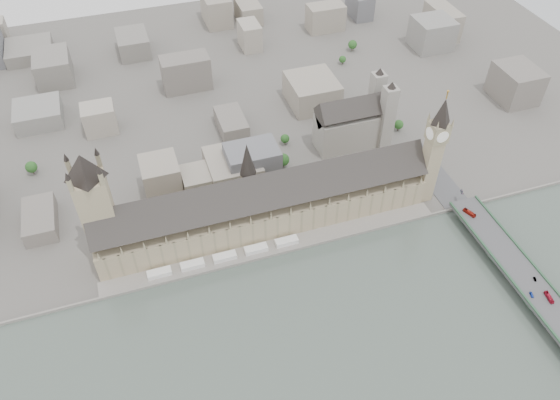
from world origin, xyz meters
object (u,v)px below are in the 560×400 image
object	(u,v)px
victoria_tower	(95,204)
car_approach	(462,192)
red_bus_south	(549,297)
elizabeth_tower	(435,144)
westminster_abbey	(354,122)
red_bus_north	(469,213)
palace_of_westminster	(264,204)
westminster_bridge	(514,269)
car_silver	(535,279)
car_blue	(532,295)

from	to	relation	value
victoria_tower	car_approach	bearing A→B (deg)	-6.49
victoria_tower	car_approach	size ratio (longest dim) A/B	20.18
victoria_tower	red_bus_south	size ratio (longest dim) A/B	9.85
elizabeth_tower	westminster_abbey	distance (m)	96.91
westminster_abbey	car_approach	size ratio (longest dim) A/B	13.72
westminster_abbey	red_bus_north	bearing A→B (deg)	-69.61
victoria_tower	car_approach	world-z (taller)	victoria_tower
palace_of_westminster	elizabeth_tower	xyz separation A→B (m)	(138.00, -11.70, 35.38)
westminster_bridge	red_bus_south	bearing A→B (deg)	-84.36
car_silver	car_approach	bearing A→B (deg)	109.65
westminster_bridge	red_bus_north	bearing A→B (deg)	94.39
red_bus_north	palace_of_westminster	bearing A→B (deg)	141.37
westminster_abbey	westminster_bridge	bearing A→B (deg)	-74.36
elizabeth_tower	westminster_bridge	world-z (taller)	elizabeth_tower
car_silver	car_approach	world-z (taller)	car_approach
westminster_abbey	car_silver	distance (m)	206.26
car_blue	westminster_bridge	bearing A→B (deg)	91.77
red_bus_south	car_approach	xyz separation A→B (m)	(0.55, 113.24, -0.70)
red_bus_south	car_silver	distance (m)	16.90
red_bus_south	car_blue	size ratio (longest dim) A/B	2.11
palace_of_westminster	victoria_tower	size ratio (longest dim) A/B	2.65
victoria_tower	red_bus_south	world-z (taller)	victoria_tower
car_approach	car_silver	bearing A→B (deg)	-66.85
palace_of_westminster	car_blue	world-z (taller)	palace_of_westminster
red_bus_north	westminster_abbey	bearing A→B (deg)	89.48
car_blue	car_approach	xyz separation A→B (m)	(10.27, 107.37, -0.10)
westminster_abbey	red_bus_south	xyz separation A→B (m)	(54.28, -214.98, -13.42)
westminster_abbey	palace_of_westminster	bearing A→B (deg)	-145.83
elizabeth_tower	red_bus_north	bearing A→B (deg)	-63.10
elizabeth_tower	westminster_abbey	bearing A→B (deg)	107.29
car_approach	victoria_tower	bearing A→B (deg)	-163.73
elizabeth_tower	car_approach	xyz separation A→B (m)	(27.76, -14.74, -47.12)
elizabeth_tower	car_approach	bearing A→B (deg)	-27.97
palace_of_westminster	red_bus_south	distance (m)	216.63
red_bus_south	elizabeth_tower	bearing A→B (deg)	111.40
car_blue	car_silver	size ratio (longest dim) A/B	1.26
elizabeth_tower	victoria_tower	bearing A→B (deg)	176.04
red_bus_south	westminster_abbey	bearing A→B (deg)	113.57
red_bus_north	red_bus_south	bearing A→B (deg)	-106.06
westminster_bridge	car_silver	xyz separation A→B (m)	(4.41, -15.65, 5.75)
palace_of_westminster	red_bus_north	world-z (taller)	palace_of_westminster
palace_of_westminster	victoria_tower	world-z (taller)	victoria_tower
car_silver	car_approach	size ratio (longest dim) A/B	0.77
victoria_tower	red_bus_north	bearing A→B (deg)	-11.46
red_bus_north	car_approach	bearing A→B (deg)	50.37
westminster_bridge	westminster_abbey	distance (m)	190.56
victoria_tower	westminster_abbey	size ratio (longest dim) A/B	1.47
victoria_tower	westminster_abbey	bearing A→B (deg)	16.50
westminster_bridge	car_approach	world-z (taller)	car_approach
red_bus_north	car_approach	xyz separation A→B (m)	(8.12, 23.95, -0.84)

